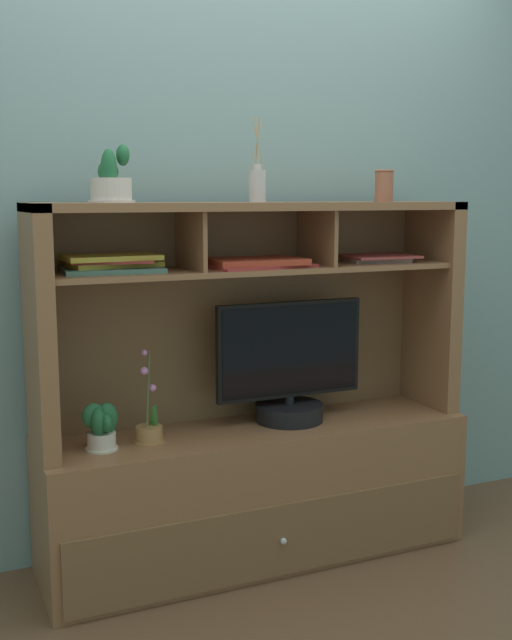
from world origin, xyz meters
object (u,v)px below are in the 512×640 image
(magazine_stack_left, at_px, (376,258))
(potted_succulent, at_px, (112,183))
(tv_monitor, at_px, (290,374))
(magazine_stack_right, at_px, (257,263))
(magazine_stack_centre, at_px, (112,264))
(potted_orchid, at_px, (149,429))
(ceramic_vase, at_px, (384,186))
(media_console, at_px, (255,454))
(diffuser_bottle, at_px, (257,185))
(potted_fern, at_px, (102,426))

(magazine_stack_left, distance_m, potted_succulent, 1.10)
(tv_monitor, distance_m, magazine_stack_right, 0.46)
(magazine_stack_centre, bearing_deg, tv_monitor, -1.05)
(potted_orchid, relative_size, potted_succulent, 1.74)
(tv_monitor, distance_m, ceramic_vase, 0.82)
(media_console, height_order, magazine_stack_right, media_console)
(magazine_stack_centre, relative_size, potted_succulent, 1.81)
(magazine_stack_left, xyz_separation_m, magazine_stack_right, (-0.53, -0.02, 0.00))
(potted_orchid, xyz_separation_m, ceramic_vase, (0.97, 0.01, 0.86))
(potted_succulent, bearing_deg, magazine_stack_centre, 90.09)
(media_console, xyz_separation_m, diffuser_bottle, (0.00, -0.02, 1.02))
(tv_monitor, bearing_deg, ceramic_vase, -4.72)
(potted_succulent, bearing_deg, diffuser_bottle, -0.88)
(potted_succulent, bearing_deg, ceramic_vase, -1.11)
(potted_orchid, height_order, potted_fern, potted_orchid)
(tv_monitor, relative_size, potted_fern, 3.55)
(potted_succulent, bearing_deg, media_console, 1.16)
(potted_orchid, bearing_deg, ceramic_vase, 0.57)
(magazine_stack_right, xyz_separation_m, diffuser_bottle, (0.00, 0.01, 0.28))
(ceramic_vase, bearing_deg, magazine_stack_left, 105.33)
(tv_monitor, relative_size, diffuser_bottle, 1.99)
(media_console, bearing_deg, potted_fern, -175.18)
(magazine_stack_left, distance_m, magazine_stack_right, 0.53)
(potted_fern, height_order, magazine_stack_left, magazine_stack_left)
(media_console, xyz_separation_m, magazine_stack_left, (0.53, -0.00, 0.74))
(ceramic_vase, bearing_deg, magazine_stack_right, 179.43)
(potted_orchid, relative_size, magazine_stack_left, 1.18)
(media_console, distance_m, potted_orchid, 0.46)
(media_console, bearing_deg, potted_orchid, -174.54)
(diffuser_bottle, bearing_deg, potted_fern, -176.98)
(tv_monitor, bearing_deg, magazine_stack_left, -0.41)
(magazine_stack_centre, distance_m, potted_succulent, 0.28)
(potted_orchid, bearing_deg, tv_monitor, 4.15)
(potted_fern, distance_m, magazine_stack_left, 1.25)
(potted_orchid, xyz_separation_m, potted_succulent, (-0.10, 0.03, 0.86))
(magazine_stack_left, xyz_separation_m, ceramic_vase, (0.01, -0.03, 0.28))
(tv_monitor, xyz_separation_m, diffuser_bottle, (-0.15, -0.02, 0.72))
(media_console, relative_size, magazine_stack_right, 3.97)
(potted_orchid, xyz_separation_m, potted_fern, (-0.17, -0.01, 0.04))
(potted_fern, xyz_separation_m, ceramic_vase, (1.14, 0.02, 0.82))
(tv_monitor, xyz_separation_m, potted_succulent, (-0.68, -0.01, 0.73))
(potted_fern, xyz_separation_m, magazine_stack_centre, (0.07, 0.06, 0.55))
(magazine_stack_left, distance_m, ceramic_vase, 0.29)
(ceramic_vase, bearing_deg, potted_succulent, 178.89)
(potted_fern, distance_m, potted_succulent, 0.83)
(potted_fern, bearing_deg, tv_monitor, 3.94)
(potted_fern, bearing_deg, ceramic_vase, 0.98)
(magazine_stack_left, height_order, ceramic_vase, ceramic_vase)
(tv_monitor, height_order, potted_fern, tv_monitor)
(media_console, bearing_deg, potted_succulent, -178.84)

